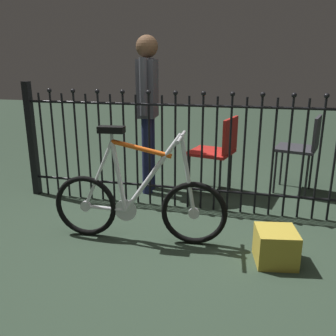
# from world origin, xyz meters

# --- Properties ---
(ground_plane) EXTENTS (20.00, 20.00, 0.00)m
(ground_plane) POSITION_xyz_m (0.00, 0.00, 0.00)
(ground_plane) COLOR #2A3B2C
(iron_fence) EXTENTS (3.66, 0.07, 1.21)m
(iron_fence) POSITION_xyz_m (-0.05, 0.73, 0.60)
(iron_fence) COLOR black
(iron_fence) RESTS_ON ground
(bicycle) EXTENTS (1.40, 0.40, 0.92)m
(bicycle) POSITION_xyz_m (-0.37, -0.02, 0.32)
(bicycle) COLOR black
(bicycle) RESTS_ON ground
(chair_charcoal) EXTENTS (0.50, 0.50, 0.85)m
(chair_charcoal) POSITION_xyz_m (1.02, 1.45, 0.54)
(chair_charcoal) COLOR black
(chair_charcoal) RESTS_ON ground
(chair_red) EXTENTS (0.53, 0.53, 0.84)m
(chair_red) POSITION_xyz_m (0.13, 1.22, 0.52)
(chair_red) COLOR black
(chair_red) RESTS_ON ground
(person_visitor) EXTENTS (0.23, 0.47, 1.66)m
(person_visitor) POSITION_xyz_m (-0.62, 1.12, 0.99)
(person_visitor) COLOR #191E3F
(person_visitor) RESTS_ON ground
(display_crate) EXTENTS (0.32, 0.32, 0.25)m
(display_crate) POSITION_xyz_m (0.69, -0.12, 0.13)
(display_crate) COLOR #B29933
(display_crate) RESTS_ON ground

